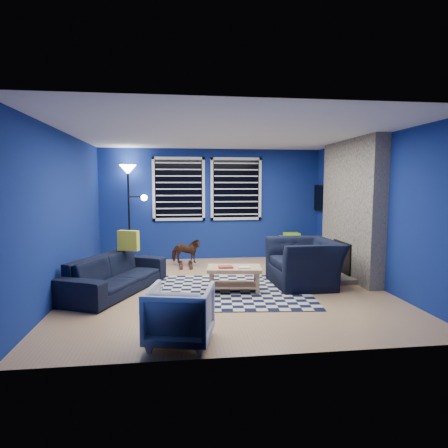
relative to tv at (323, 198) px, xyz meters
name	(u,v)px	position (x,y,z in m)	size (l,w,h in m)	color
floor	(226,288)	(-2.45, -2.00, -1.40)	(5.00, 5.00, 0.00)	tan
ceiling	(226,134)	(-2.45, -2.00, 1.10)	(5.00, 5.00, 0.00)	white
wall_back	(212,204)	(-2.45, 0.50, -0.15)	(5.00, 5.00, 0.00)	navy
wall_left	(65,214)	(-4.95, -2.00, -0.15)	(5.00, 5.00, 0.00)	navy
wall_right	(372,211)	(0.05, -2.00, -0.15)	(5.00, 5.00, 0.00)	navy
fireplace	(350,212)	(-0.09, -1.50, -0.20)	(0.65, 2.00, 2.50)	gray
window_left	(179,189)	(-3.20, 0.46, 0.20)	(1.17, 0.06, 1.42)	black
window_right	(236,189)	(-1.90, 0.46, 0.20)	(1.17, 0.06, 1.42)	black
tv	(323,198)	(0.00, 0.00, 0.00)	(0.07, 1.00, 0.58)	black
rug	(230,291)	(-2.41, -2.23, -1.39)	(2.50, 2.00, 0.02)	black
sofa	(116,274)	(-4.21, -2.02, -1.11)	(0.78, 1.99, 0.58)	black
armchair_big	(304,263)	(-1.12, -2.00, -1.01)	(1.04, 1.19, 0.77)	black
armchair_bent	(180,314)	(-3.22, -4.08, -1.09)	(0.67, 0.69, 0.63)	gray
rocking_horse	(186,251)	(-3.07, -0.32, -1.07)	(0.61, 0.28, 0.52)	#482917
coffee_table	(234,274)	(-2.35, -2.26, -1.11)	(0.90, 0.59, 0.42)	tan
cabinet	(291,247)	(-0.64, 0.25, -1.13)	(0.72, 0.62, 0.60)	tan
floor_lamp	(129,183)	(-4.25, 0.25, 0.33)	(0.58, 0.35, 2.12)	black
throw_pillow	(128,241)	(-4.06, -1.57, -0.65)	(0.36, 0.11, 0.34)	gold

